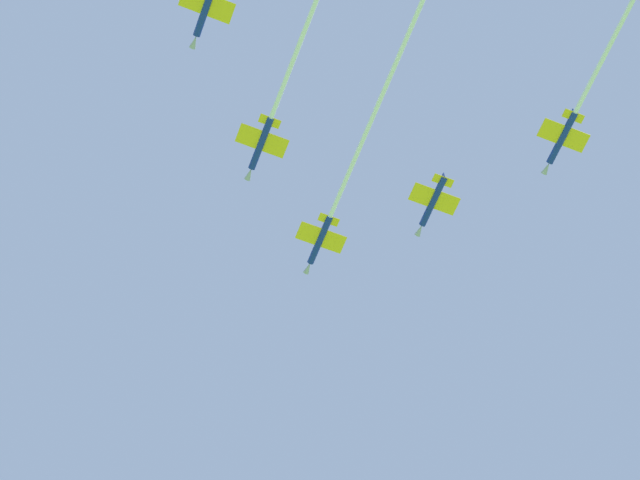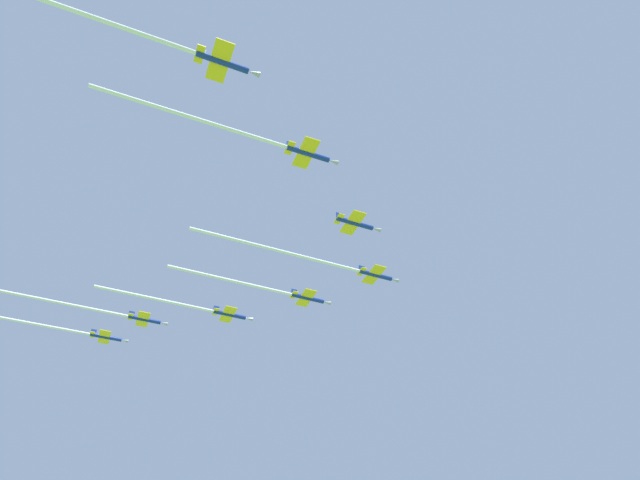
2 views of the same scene
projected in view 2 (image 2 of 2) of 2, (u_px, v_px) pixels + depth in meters
The scene contains 8 objects.
jet_lead at pixel (322, 261), 120.39m from camera, with size 36.72×33.35×2.12m.
jet_port_inner at pixel (271, 290), 127.13m from camera, with size 29.69×26.99×2.12m.
jet_starboard_inner at pixel (356, 223), 112.12m from camera, with size 8.79×8.23×2.12m.
jet_port_outer at pixel (194, 307), 131.91m from camera, with size 28.79×26.17×2.12m.
jet_starboard_outer at pixel (248, 135), 95.17m from camera, with size 33.10×30.07×2.12m.
jet_center_rear at pixel (106, 312), 136.81m from camera, with size 30.11×27.37×2.12m.
jet_port_trail at pixel (152, 38), 79.22m from camera, with size 31.92×29.00×2.12m.
jet_starboard_trail at pixel (60, 329), 143.36m from camera, with size 33.97×30.87×2.12m.
Camera 2 is at (100.72, 30.39, 70.42)m, focal length 30.46 mm.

